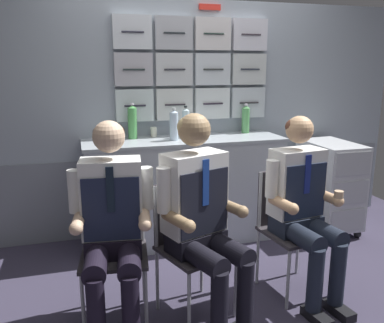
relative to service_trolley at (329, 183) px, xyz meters
name	(u,v)px	position (x,y,z in m)	size (l,w,h in m)	color
ground	(250,300)	(-1.22, -0.93, -0.48)	(4.80, 4.80, 0.04)	#373246
galley_bulkhead	(195,118)	(-1.23, 0.44, 0.62)	(4.20, 0.14, 2.15)	#949EAA
galley_counter	(185,190)	(-1.40, 0.16, 0.01)	(1.77, 0.53, 0.94)	#B2BAC3
service_trolley	(329,183)	(0.00, 0.00, 0.00)	(0.40, 0.65, 0.86)	black
folding_chair_left	(114,236)	(-2.13, -0.83, 0.06)	(0.45, 0.45, 0.85)	#A8AAAF
crew_member_left	(112,220)	(-2.15, -0.98, 0.23)	(0.50, 0.64, 1.27)	black
folding_chair_center	(187,233)	(-1.67, -0.90, 0.06)	(0.51, 0.51, 0.85)	#A8AAAF
crew_member_center	(202,211)	(-1.62, -1.05, 0.26)	(0.55, 0.70, 1.30)	black
folding_chair_near_trolley	(287,217)	(-0.91, -0.82, 0.06)	(0.45, 0.45, 0.85)	#A8AAAF
crew_member_near_trolley	(304,202)	(-0.89, -0.98, 0.22)	(0.49, 0.63, 1.25)	black
water_bottle_blue_cap	(246,119)	(-0.76, 0.32, 0.61)	(0.07, 0.07, 0.28)	#539A57
water_bottle_clear	(174,125)	(-1.51, 0.12, 0.61)	(0.07, 0.07, 0.28)	silver
water_bottle_short	(186,123)	(-1.38, 0.22, 0.61)	(0.06, 0.06, 0.28)	silver
water_bottle_tall	(132,122)	(-1.84, 0.30, 0.63)	(0.08, 0.08, 0.31)	#4F9F52
coffee_cup_spare	(154,132)	(-1.64, 0.34, 0.52)	(0.06, 0.06, 0.09)	silver
coffee_cup_white	(195,137)	(-1.35, 0.02, 0.52)	(0.07, 0.07, 0.07)	silver
paper_cup_blue	(111,140)	(-2.05, 0.01, 0.52)	(0.06, 0.06, 0.09)	silver
paper_cup_tan	(116,135)	(-1.99, 0.34, 0.51)	(0.07, 0.07, 0.06)	tan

